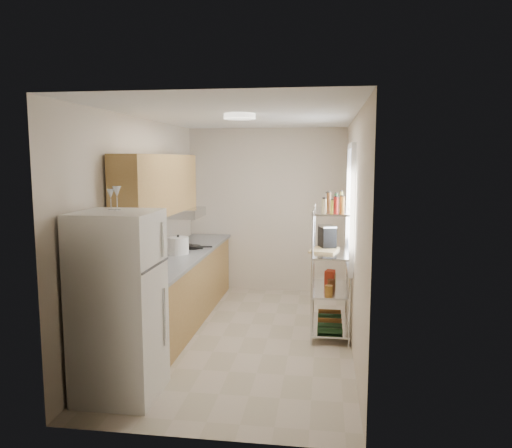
{
  "coord_description": "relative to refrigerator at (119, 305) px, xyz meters",
  "views": [
    {
      "loc": [
        0.93,
        -5.66,
        2.12
      ],
      "look_at": [
        0.1,
        0.25,
        1.34
      ],
      "focal_mm": 35.0,
      "sensor_mm": 36.0,
      "label": 1
    }
  ],
  "objects": [
    {
      "name": "bakers_rack",
      "position": [
        1.87,
        1.88,
        0.27
      ],
      "size": [
        0.45,
        0.9,
        1.73
      ],
      "color": "silver",
      "rests_on": "ground"
    },
    {
      "name": "wine_glass_b",
      "position": [
        -0.02,
        0.1,
        0.94
      ],
      "size": [
        0.08,
        0.08,
        0.21
      ],
      "primitive_type": null,
      "color": "silver",
      "rests_on": "refrigerator"
    },
    {
      "name": "ceiling_dome",
      "position": [
        0.87,
        1.29,
        1.74
      ],
      "size": [
        0.34,
        0.34,
        0.05
      ],
      "primitive_type": "cylinder",
      "color": "white",
      "rests_on": "room"
    },
    {
      "name": "counter_run",
      "position": [
        -0.05,
        2.03,
        -0.38
      ],
      "size": [
        0.63,
        3.51,
        0.9
      ],
      "color": "#A68246",
      "rests_on": "ground"
    },
    {
      "name": "frying_pan_large",
      "position": [
        -0.13,
        2.44,
        0.09
      ],
      "size": [
        0.36,
        0.36,
        0.05
      ],
      "primitive_type": "cylinder",
      "rotation": [
        0.0,
        0.0,
        -0.29
      ],
      "color": "black",
      "rests_on": "counter_run"
    },
    {
      "name": "refrigerator",
      "position": [
        0.0,
        0.0,
        0.0
      ],
      "size": [
        0.69,
        0.69,
        1.67
      ],
      "primitive_type": "cube",
      "color": "silver",
      "rests_on": "ground"
    },
    {
      "name": "upper_cabinets",
      "position": [
        -0.19,
        1.69,
        0.98
      ],
      "size": [
        0.33,
        2.2,
        0.72
      ],
      "primitive_type": "cube",
      "color": "#A68246",
      "rests_on": "room"
    },
    {
      "name": "frying_pan_small",
      "position": [
        0.01,
        2.46,
        0.09
      ],
      "size": [
        0.24,
        0.24,
        0.04
      ],
      "primitive_type": "cylinder",
      "rotation": [
        0.0,
        0.0,
        0.15
      ],
      "color": "black",
      "rests_on": "counter_run"
    },
    {
      "name": "range_hood",
      "position": [
        -0.13,
        2.49,
        0.56
      ],
      "size": [
        0.5,
        0.6,
        0.12
      ],
      "primitive_type": "cube",
      "color": "#B7BABC",
      "rests_on": "room"
    },
    {
      "name": "cutting_board",
      "position": [
        1.79,
        1.91,
        0.19
      ],
      "size": [
        0.38,
        0.44,
        0.03
      ],
      "primitive_type": "cube",
      "rotation": [
        0.0,
        0.0,
        -0.22
      ],
      "color": "tan",
      "rests_on": "bakers_rack"
    },
    {
      "name": "room",
      "position": [
        0.87,
        1.59,
        0.47
      ],
      "size": [
        2.52,
        4.42,
        2.62
      ],
      "color": "#BEAE9A",
      "rests_on": "ground"
    },
    {
      "name": "espresso_machine",
      "position": [
        1.83,
        2.07,
        0.32
      ],
      "size": [
        0.23,
        0.29,
        0.29
      ],
      "primitive_type": "cube",
      "rotation": [
        0.0,
        0.0,
        0.29
      ],
      "color": "black",
      "rests_on": "bakers_rack"
    },
    {
      "name": "storage_bag",
      "position": [
        1.87,
        2.13,
        -0.19
      ],
      "size": [
        0.14,
        0.17,
        0.17
      ],
      "primitive_type": "cube",
      "rotation": [
        0.0,
        0.0,
        -0.26
      ],
      "color": "#A32B14",
      "rests_on": "bakers_rack"
    },
    {
      "name": "wine_glass_a",
      "position": [
        -0.08,
        0.1,
        0.93
      ],
      "size": [
        0.07,
        0.07,
        0.19
      ],
      "primitive_type": null,
      "color": "silver",
      "rests_on": "refrigerator"
    },
    {
      "name": "rice_cooker",
      "position": [
        -0.08,
        2.06,
        0.17
      ],
      "size": [
        0.27,
        0.27,
        0.22
      ],
      "primitive_type": "cylinder",
      "color": "white",
      "rests_on": "counter_run"
    },
    {
      "name": "window",
      "position": [
        2.09,
        1.94,
        0.72
      ],
      "size": [
        0.06,
        1.0,
        1.46
      ],
      "primitive_type": "cube",
      "color": "white",
      "rests_on": "room"
    }
  ]
}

